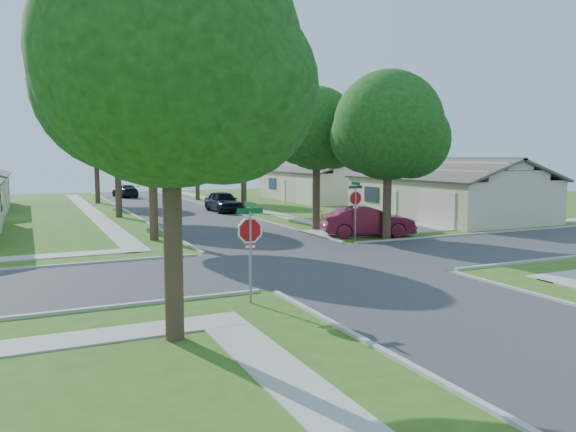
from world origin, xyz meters
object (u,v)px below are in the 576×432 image
(car_curb_west, at_px, (125,191))
(tree_e_mid, at_px, (244,130))
(tree_ne_corner, at_px, (389,131))
(car_driveway, at_px, (368,221))
(tree_sw_corner, at_px, (172,68))
(car_curb_east, at_px, (223,201))
(house_ne_near, at_px, (446,196))
(tree_e_far, at_px, (197,139))
(tree_w_far, at_px, (96,143))
(stop_sign_sw, at_px, (250,235))
(stop_sign_ne, at_px, (355,201))
(tree_w_mid, at_px, (117,124))
(tree_e_near, at_px, (317,133))
(tree_w_near, at_px, (152,120))
(house_ne_far, at_px, (323,184))

(car_curb_west, bearing_deg, tree_e_mid, 100.55)
(tree_ne_corner, xyz_separation_m, car_driveway, (-0.36, 1.29, -4.78))
(tree_e_mid, xyz_separation_m, tree_sw_corner, (-12.19, -28.00, 0.01))
(car_driveway, distance_m, car_curb_east, 16.31)
(tree_ne_corner, xyz_separation_m, house_ne_near, (9.63, 6.79, -4.08))
(tree_e_far, xyz_separation_m, tree_w_far, (-9.40, -0.00, -0.47))
(stop_sign_sw, bearing_deg, stop_sign_ne, 45.00)
(stop_sign_ne, bearing_deg, tree_ne_corner, -16.55)
(tree_e_mid, distance_m, tree_w_mid, 9.40)
(tree_e_mid, bearing_deg, tree_w_mid, 180.00)
(tree_e_far, bearing_deg, stop_sign_ne, -90.10)
(tree_e_near, xyz_separation_m, tree_w_near, (-9.40, 0.00, 0.47))
(tree_e_far, height_order, tree_w_mid, tree_w_mid)
(tree_w_mid, bearing_deg, tree_w_far, 90.05)
(tree_w_mid, xyz_separation_m, tree_w_far, (-0.01, 13.00, -0.98))
(stop_sign_sw, distance_m, tree_ne_corner, 14.64)
(tree_w_mid, bearing_deg, tree_sw_corner, -95.70)
(tree_e_near, bearing_deg, car_driveway, -70.40)
(tree_e_near, height_order, house_ne_far, tree_e_near)
(stop_sign_ne, xyz_separation_m, tree_ne_corner, (1.66, -0.49, 3.56))
(tree_w_near, xyz_separation_m, car_curb_east, (7.84, 12.57, -5.31))
(tree_sw_corner, height_order, car_curb_east, tree_sw_corner)
(tree_e_near, bearing_deg, tree_w_far, 110.61)
(tree_w_mid, bearing_deg, house_ne_far, 21.17)
(tree_sw_corner, height_order, house_ne_far, tree_sw_corner)
(tree_e_mid, xyz_separation_m, tree_w_mid, (-9.40, 0.00, 0.24))
(stop_sign_sw, height_order, car_curb_east, stop_sign_sw)
(tree_e_mid, height_order, tree_w_far, tree_e_mid)
(tree_e_mid, xyz_separation_m, tree_e_far, (-0.00, 13.00, -0.27))
(tree_e_mid, height_order, car_curb_east, tree_e_mid)
(tree_e_near, xyz_separation_m, tree_ne_corner, (1.61, -4.80, -0.05))
(tree_sw_corner, height_order, tree_ne_corner, tree_sw_corner)
(stop_sign_sw, bearing_deg, car_curb_west, 85.59)
(tree_e_far, relative_size, house_ne_near, 0.64)
(tree_sw_corner, distance_m, car_curb_west, 48.40)
(tree_ne_corner, bearing_deg, house_ne_near, 35.18)
(house_ne_near, distance_m, house_ne_far, 18.00)
(stop_sign_ne, xyz_separation_m, house_ne_near, (11.29, 6.30, -0.51))
(stop_sign_sw, relative_size, car_curb_west, 0.65)
(tree_e_mid, bearing_deg, car_driveway, -85.42)
(tree_w_far, height_order, tree_ne_corner, tree_ne_corner)
(tree_w_mid, height_order, house_ne_far, tree_w_mid)
(house_ne_far, distance_m, car_driveway, 25.54)
(stop_sign_ne, xyz_separation_m, car_driveway, (1.30, 0.80, -1.22))
(car_driveway, distance_m, car_curb_west, 35.91)
(house_ne_near, distance_m, car_driveway, 11.43)
(tree_e_mid, distance_m, house_ne_near, 15.77)
(tree_w_mid, xyz_separation_m, house_ne_near, (20.63, -10.01, -4.97))
(stop_sign_sw, height_order, house_ne_far, house_ne_far)
(tree_sw_corner, xyz_separation_m, car_driveway, (13.44, 12.49, -5.45))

